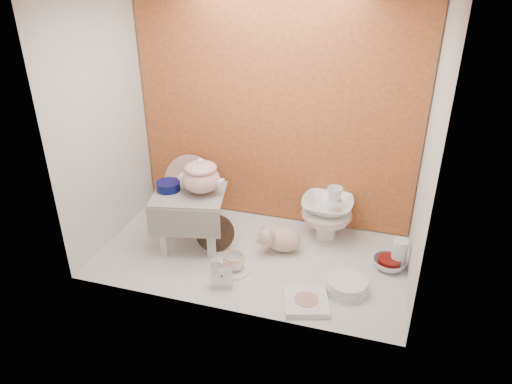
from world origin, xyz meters
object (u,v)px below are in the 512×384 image
porcelain_tower (327,212)px  plush_pig (283,239)px  floral_platter (191,185)px  dinner_plate_stack (347,285)px  step_stool (191,219)px  soup_tureen (201,176)px  gold_rim_teacup (234,262)px  crystal_bowl (389,264)px  mantel_clock (222,274)px  blue_white_vase (191,196)px

porcelain_tower → plush_pig: bearing=-134.1°
floral_platter → plush_pig: 0.79m
floral_platter → dinner_plate_stack: size_ratio=1.79×
step_stool → soup_tureen: 0.30m
gold_rim_teacup → soup_tureen: bearing=141.8°
plush_pig → porcelain_tower: (0.22, 0.23, 0.10)m
gold_rim_teacup → crystal_bowl: 0.89m
soup_tureen → mantel_clock: soup_tureen is taller
gold_rim_teacup → dinner_plate_stack: gold_rim_teacup is taller
soup_tureen → dinner_plate_stack: 1.02m
step_stool → mantel_clock: bearing=-58.6°
plush_pig → blue_white_vase: bearing=146.5°
floral_platter → crystal_bowl: floral_platter is taller
blue_white_vase → mantel_clock: 0.84m
soup_tureen → floral_platter: soup_tureen is taller
soup_tureen → floral_platter: bearing=123.7°
mantel_clock → dinner_plate_stack: (0.65, 0.16, -0.05)m
mantel_clock → plush_pig: (0.23, 0.43, 0.00)m
crystal_bowl → porcelain_tower: (-0.41, 0.23, 0.15)m
mantel_clock → dinner_plate_stack: bearing=-6.9°
blue_white_vase → soup_tureen: bearing=-54.6°
gold_rim_teacup → porcelain_tower: bearing=49.1°
step_stool → porcelain_tower: 0.84m
step_stool → floral_platter: size_ratio=1.00×
soup_tureen → plush_pig: (0.48, 0.07, -0.39)m
plush_pig → dinner_plate_stack: size_ratio=1.21×
mantel_clock → porcelain_tower: porcelain_tower is taller
plush_pig → gold_rim_teacup: (-0.22, -0.28, -0.02)m
floral_platter → blue_white_vase: 0.08m
crystal_bowl → mantel_clock: bearing=-153.1°
gold_rim_teacup → dinner_plate_stack: bearing=0.0°
crystal_bowl → porcelain_tower: bearing=151.0°
porcelain_tower → mantel_clock: bearing=-124.5°
soup_tureen → porcelain_tower: (0.70, 0.30, -0.29)m
floral_platter → blue_white_vase: (0.01, -0.04, -0.06)m
floral_platter → porcelain_tower: 0.95m
crystal_bowl → gold_rim_teacup: bearing=-161.6°
soup_tureen → gold_rim_teacup: 0.53m
porcelain_tower → dinner_plate_stack: bearing=-68.4°
floral_platter → gold_rim_teacup: floral_platter is taller
dinner_plate_stack → crystal_bowl: bearing=53.7°
step_stool → floral_platter: 0.42m
dinner_plate_stack → blue_white_vase: bearing=154.9°
blue_white_vase → crystal_bowl: bearing=-10.6°
soup_tureen → dinner_plate_stack: size_ratio=1.13×
plush_pig → crystal_bowl: (0.63, 0.01, -0.05)m
blue_white_vase → gold_rim_teacup: 0.73m
floral_platter → soup_tureen: bearing=-56.3°
dinner_plate_stack → porcelain_tower: 0.56m
gold_rim_teacup → crystal_bowl: (0.84, 0.28, -0.03)m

